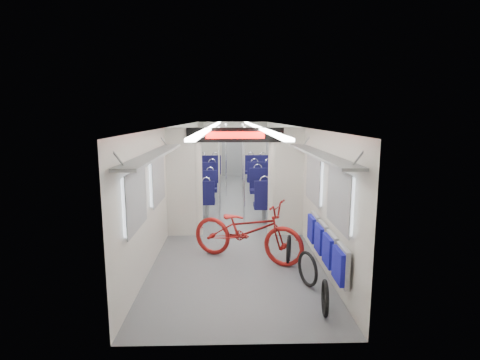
{
  "coord_description": "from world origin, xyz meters",
  "views": [
    {
      "loc": [
        -0.11,
        -9.83,
        2.53
      ],
      "look_at": [
        0.12,
        -1.4,
        1.09
      ],
      "focal_mm": 28.0,
      "sensor_mm": 36.0,
      "label": 1
    }
  ],
  "objects_px": {
    "bicycle": "(247,230)",
    "seat_bay_far_left": "(207,172)",
    "bike_hoop_b": "(307,270)",
    "flip_bench": "(325,244)",
    "seat_bay_near_right": "(270,191)",
    "bike_hoop_a": "(325,300)",
    "seat_bay_far_right": "(259,171)",
    "stanchion_far_right": "(243,161)",
    "bike_hoop_c": "(289,251)",
    "stanchion_near_right": "(244,176)",
    "stanchion_far_left": "(226,160)",
    "stanchion_near_left": "(219,177)",
    "seat_bay_near_left": "(200,191)"
  },
  "relations": [
    {
      "from": "bike_hoop_a",
      "to": "seat_bay_far_left",
      "type": "xyz_separation_m",
      "value": [
        -2.03,
        8.88,
        0.35
      ]
    },
    {
      "from": "bike_hoop_b",
      "to": "seat_bay_far_left",
      "type": "bearing_deg",
      "value": 103.91
    },
    {
      "from": "bike_hoop_a",
      "to": "seat_bay_near_left",
      "type": "distance_m",
      "value": 5.96
    },
    {
      "from": "bike_hoop_b",
      "to": "stanchion_far_right",
      "type": "xyz_separation_m",
      "value": [
        -0.77,
        6.3,
        0.91
      ]
    },
    {
      "from": "bike_hoop_c",
      "to": "seat_bay_near_right",
      "type": "bearing_deg",
      "value": 89.42
    },
    {
      "from": "seat_bay_near_left",
      "to": "seat_bay_far_right",
      "type": "relative_size",
      "value": 0.85
    },
    {
      "from": "bike_hoop_a",
      "to": "seat_bay_far_right",
      "type": "bearing_deg",
      "value": 91.05
    },
    {
      "from": "bicycle",
      "to": "seat_bay_far_left",
      "type": "bearing_deg",
      "value": 34.81
    },
    {
      "from": "seat_bay_near_right",
      "to": "seat_bay_far_left",
      "type": "bearing_deg",
      "value": 117.25
    },
    {
      "from": "bicycle",
      "to": "bike_hoop_b",
      "type": "distance_m",
      "value": 1.41
    },
    {
      "from": "stanchion_far_right",
      "to": "flip_bench",
      "type": "bearing_deg",
      "value": -80.06
    },
    {
      "from": "bike_hoop_b",
      "to": "bike_hoop_c",
      "type": "bearing_deg",
      "value": 99.94
    },
    {
      "from": "bike_hoop_b",
      "to": "stanchion_far_right",
      "type": "relative_size",
      "value": 0.23
    },
    {
      "from": "flip_bench",
      "to": "stanchion_far_right",
      "type": "distance_m",
      "value": 6.22
    },
    {
      "from": "seat_bay_near_right",
      "to": "stanchion_far_left",
      "type": "height_order",
      "value": "stanchion_far_left"
    },
    {
      "from": "seat_bay_near_right",
      "to": "bike_hoop_b",
      "type": "bearing_deg",
      "value": -88.5
    },
    {
      "from": "bike_hoop_a",
      "to": "seat_bay_far_right",
      "type": "relative_size",
      "value": 0.21
    },
    {
      "from": "stanchion_near_right",
      "to": "stanchion_far_left",
      "type": "distance_m",
      "value": 3.15
    },
    {
      "from": "bike_hoop_a",
      "to": "stanchion_near_left",
      "type": "bearing_deg",
      "value": 109.94
    },
    {
      "from": "seat_bay_far_left",
      "to": "stanchion_far_left",
      "type": "relative_size",
      "value": 0.98
    },
    {
      "from": "bicycle",
      "to": "seat_bay_far_left",
      "type": "distance_m",
      "value": 7.04
    },
    {
      "from": "bicycle",
      "to": "bike_hoop_b",
      "type": "xyz_separation_m",
      "value": [
        0.87,
        -1.07,
        -0.3
      ]
    },
    {
      "from": "bike_hoop_a",
      "to": "stanchion_far_left",
      "type": "distance_m",
      "value": 7.53
    },
    {
      "from": "seat_bay_far_left",
      "to": "stanchion_near_right",
      "type": "relative_size",
      "value": 0.98
    },
    {
      "from": "bike_hoop_b",
      "to": "seat_bay_far_right",
      "type": "relative_size",
      "value": 0.24
    },
    {
      "from": "bike_hoop_b",
      "to": "stanchion_near_right",
      "type": "distance_m",
      "value": 3.59
    },
    {
      "from": "seat_bay_near_left",
      "to": "seat_bay_near_right",
      "type": "bearing_deg",
      "value": -10.44
    },
    {
      "from": "seat_bay_far_left",
      "to": "seat_bay_far_right",
      "type": "bearing_deg",
      "value": 1.26
    },
    {
      "from": "seat_bay_far_left",
      "to": "bicycle",
      "type": "bearing_deg",
      "value": -80.85
    },
    {
      "from": "stanchion_near_right",
      "to": "stanchion_far_right",
      "type": "bearing_deg",
      "value": 88.77
    },
    {
      "from": "stanchion_far_right",
      "to": "bike_hoop_c",
      "type": "bearing_deg",
      "value": -83.55
    },
    {
      "from": "seat_bay_near_left",
      "to": "seat_bay_far_left",
      "type": "bearing_deg",
      "value": 90.0
    },
    {
      "from": "bike_hoop_c",
      "to": "stanchion_near_right",
      "type": "bearing_deg",
      "value": 105.07
    },
    {
      "from": "bicycle",
      "to": "bike_hoop_c",
      "type": "relative_size",
      "value": 4.07
    },
    {
      "from": "seat_bay_near_right",
      "to": "stanchion_near_left",
      "type": "xyz_separation_m",
      "value": [
        -1.29,
        -1.23,
        0.58
      ]
    },
    {
      "from": "flip_bench",
      "to": "seat_bay_near_right",
      "type": "height_order",
      "value": "seat_bay_near_right"
    },
    {
      "from": "seat_bay_near_right",
      "to": "seat_bay_far_left",
      "type": "xyz_separation_m",
      "value": [
        -1.87,
        3.63,
        -0.0
      ]
    },
    {
      "from": "bike_hoop_b",
      "to": "stanchion_near_left",
      "type": "distance_m",
      "value": 3.58
    },
    {
      "from": "bike_hoop_b",
      "to": "seat_bay_far_left",
      "type": "distance_m",
      "value": 8.26
    },
    {
      "from": "seat_bay_near_left",
      "to": "stanchion_near_right",
      "type": "height_order",
      "value": "stanchion_near_right"
    },
    {
      "from": "bike_hoop_a",
      "to": "flip_bench",
      "type": "bearing_deg",
      "value": 76.44
    },
    {
      "from": "bike_hoop_c",
      "to": "seat_bay_far_right",
      "type": "relative_size",
      "value": 0.22
    },
    {
      "from": "bike_hoop_b",
      "to": "stanchion_far_right",
      "type": "bearing_deg",
      "value": 96.93
    },
    {
      "from": "seat_bay_far_right",
      "to": "seat_bay_far_left",
      "type": "bearing_deg",
      "value": -178.74
    },
    {
      "from": "bicycle",
      "to": "seat_bay_near_left",
      "type": "bearing_deg",
      "value": 42.66
    },
    {
      "from": "bike_hoop_c",
      "to": "seat_bay_far_right",
      "type": "height_order",
      "value": "seat_bay_far_right"
    },
    {
      "from": "seat_bay_far_right",
      "to": "stanchion_near_right",
      "type": "distance_m",
      "value": 4.77
    },
    {
      "from": "bike_hoop_b",
      "to": "seat_bay_near_right",
      "type": "bearing_deg",
      "value": 91.5
    },
    {
      "from": "flip_bench",
      "to": "bike_hoop_c",
      "type": "distance_m",
      "value": 0.88
    },
    {
      "from": "bike_hoop_b",
      "to": "stanchion_far_left",
      "type": "relative_size",
      "value": 0.23
    }
  ]
}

